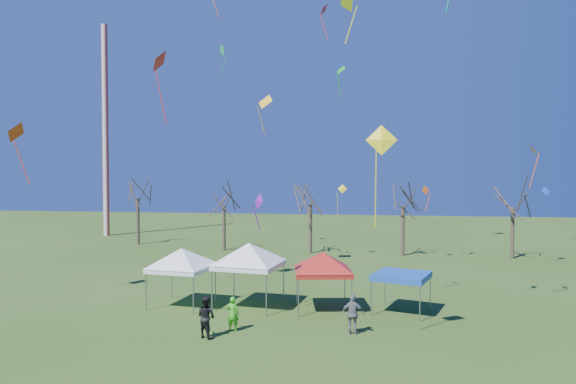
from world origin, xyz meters
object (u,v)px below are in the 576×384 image
object	(u,v)px
tree_2	(310,185)
person_grey	(353,314)
tent_white_mid	(249,247)
tent_blue	(401,276)
tree_4	(513,189)
person_dark	(206,317)
person_green	(233,314)
tree_3	(403,188)
tree_0	(138,182)
radio_mast	(105,131)
tent_red	(323,256)
tree_1	(224,190)
tent_white_west	(182,252)

from	to	relation	value
tree_2	person_grey	distance (m)	24.90
tent_white_mid	tent_blue	bearing A→B (deg)	0.50
tree_2	tree_4	size ratio (longest dim) A/B	1.04
tree_4	person_dark	bearing A→B (deg)	-128.01
person_green	tent_white_mid	bearing A→B (deg)	-85.52
tree_3	tree_2	bearing A→B (deg)	177.73
tent_blue	tree_0	bearing A→B (deg)	138.31
tree_0	tent_blue	size ratio (longest dim) A/B	2.49
radio_mast	person_green	size ratio (longest dim) A/B	15.43
tree_0	tent_red	world-z (taller)	tree_0
tree_1	tree_0	bearing A→B (deg)	164.82
tree_3	person_grey	xyz separation A→B (m)	(-3.71, -23.52, -5.15)
tent_red	tree_0	bearing A→B (deg)	133.07
radio_mast	tree_3	size ratio (longest dim) A/B	3.16
radio_mast	person_dark	xyz separation A→B (m)	(23.82, -34.99, -11.57)
tent_white_west	tent_red	size ratio (longest dim) A/B	1.03
tree_0	person_grey	size ratio (longest dim) A/B	4.56
tree_3	tent_white_mid	size ratio (longest dim) A/B	1.72
radio_mast	tree_1	distance (m)	20.72
tree_2	tree_3	bearing A→B (deg)	-2.27
tree_0	tent_blue	bearing A→B (deg)	-41.69
tree_0	tree_3	size ratio (longest dim) A/B	1.07
person_grey	person_dark	bearing A→B (deg)	12.67
tree_1	tent_blue	size ratio (longest dim) A/B	2.23
tent_red	tent_blue	size ratio (longest dim) A/B	1.21
tree_1	tree_3	world-z (taller)	tree_3
person_green	tree_3	bearing A→B (deg)	-110.16
tree_0	person_dark	xyz separation A→B (m)	(16.66, -28.38, -5.55)
tree_2	person_green	bearing A→B (deg)	-92.10
tree_0	tent_white_mid	xyz separation A→B (m)	(17.33, -22.86, -3.18)
radio_mast	tent_blue	xyz separation A→B (m)	(32.74, -29.40, -10.56)
tent_red	tree_4	bearing A→B (deg)	52.90
person_grey	tent_blue	bearing A→B (deg)	-121.12
tent_blue	person_green	world-z (taller)	tent_blue
radio_mast	tent_red	world-z (taller)	radio_mast
tree_0	tent_white_west	xyz separation A→B (m)	(13.60, -23.29, -3.47)
tent_white_west	person_grey	bearing A→B (deg)	-20.47
radio_mast	person_green	world-z (taller)	radio_mast
radio_mast	tree_1	bearing A→B (deg)	-28.48
tree_0	tent_red	size ratio (longest dim) A/B	2.07
radio_mast	tree_4	distance (m)	44.96
tent_white_mid	tree_0	bearing A→B (deg)	127.17
tree_3	person_green	world-z (taller)	tree_3
tent_blue	person_dark	xyz separation A→B (m)	(-8.92, -5.59, -1.01)
tree_3	person_green	xyz separation A→B (m)	(-9.29, -23.91, -5.27)
tree_2	tent_white_mid	world-z (taller)	tree_2
tent_blue	person_grey	distance (m)	4.85
radio_mast	tent_white_west	bearing A→B (deg)	-55.24
tree_3	tree_4	world-z (taller)	tree_3
tree_0	tent_blue	distance (m)	34.56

